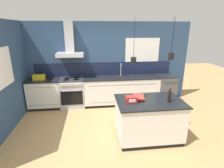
{
  "coord_description": "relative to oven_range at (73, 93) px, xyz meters",
  "views": [
    {
      "loc": [
        -0.42,
        -3.59,
        2.38
      ],
      "look_at": [
        0.08,
        0.56,
        1.05
      ],
      "focal_mm": 28.0,
      "sensor_mm": 36.0,
      "label": 1
    }
  ],
  "objects": [
    {
      "name": "ground_plane",
      "position": [
        1.04,
        -1.69,
        -0.46
      ],
      "size": [
        16.0,
        16.0,
        0.0
      ],
      "primitive_type": "plane",
      "color": "tan",
      "rests_on": "ground"
    },
    {
      "name": "wall_back",
      "position": [
        0.97,
        0.31,
        0.9
      ],
      "size": [
        5.6,
        2.39,
        2.6
      ],
      "color": "navy",
      "rests_on": "ground_plane"
    },
    {
      "name": "red_supply_box",
      "position": [
        1.42,
        -1.98,
        0.52
      ],
      "size": [
        0.23,
        0.16,
        0.13
      ],
      "color": "red",
      "rests_on": "kitchen_island"
    },
    {
      "name": "wall_left",
      "position": [
        -1.39,
        -0.99,
        0.85
      ],
      "size": [
        0.08,
        3.8,
        2.6
      ],
      "color": "navy",
      "rests_on": "ground_plane"
    },
    {
      "name": "book_stack",
      "position": [
        1.62,
        -1.82,
        0.49
      ],
      "size": [
        0.3,
        0.38,
        0.07
      ],
      "color": "#B2332D",
      "rests_on": "kitchen_island"
    },
    {
      "name": "dishwasher",
      "position": [
        3.05,
        0.0,
        -0.0
      ],
      "size": [
        0.58,
        0.65,
        0.91
      ],
      "color": "#4C4C51",
      "rests_on": "ground_plane"
    },
    {
      "name": "counter_run_sink",
      "position": [
        1.56,
        0.01,
        0.01
      ],
      "size": [
        2.39,
        0.64,
        1.32
      ],
      "color": "black",
      "rests_on": "ground_plane"
    },
    {
      "name": "bottle_on_island",
      "position": [
        2.2,
        -2.08,
        0.59
      ],
      "size": [
        0.07,
        0.07,
        0.32
      ],
      "color": "black",
      "rests_on": "kitchen_island"
    },
    {
      "name": "yellow_toolbox",
      "position": [
        -0.96,
        0.0,
        0.54
      ],
      "size": [
        0.34,
        0.18,
        0.19
      ],
      "color": "gold",
      "rests_on": "counter_run_left"
    },
    {
      "name": "kitchen_island",
      "position": [
        1.83,
        -1.94,
        0.0
      ],
      "size": [
        1.42,
        0.95,
        0.91
      ],
      "color": "black",
      "rests_on": "ground_plane"
    },
    {
      "name": "counter_run_left",
      "position": [
        -0.85,
        0.01,
        0.01
      ],
      "size": [
        0.97,
        0.64,
        0.91
      ],
      "color": "black",
      "rests_on": "ground_plane"
    },
    {
      "name": "oven_range",
      "position": [
        0.0,
        0.0,
        0.0
      ],
      "size": [
        0.75,
        0.66,
        0.91
      ],
      "color": "#B5B5BA",
      "rests_on": "ground_plane"
    }
  ]
}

